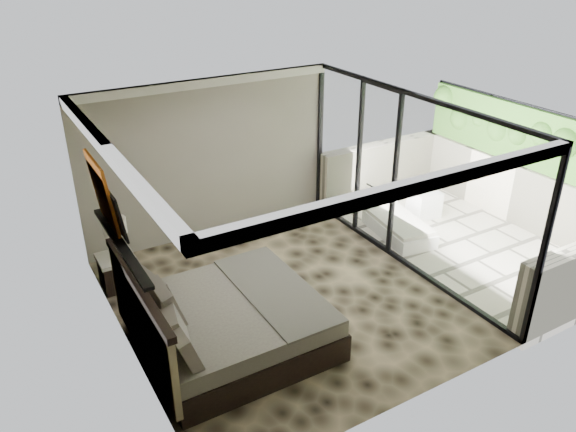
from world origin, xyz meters
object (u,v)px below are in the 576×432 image
nightstand (118,271)px  ottoman (424,203)px  bed (225,322)px  lounger (397,225)px  table_lamp (116,233)px

nightstand → ottoman: bearing=-15.0°
bed → lounger: bearing=17.7°
bed → nightstand: bearing=111.0°
nightstand → table_lamp: bearing=-36.9°
nightstand → lounger: bearing=-20.0°
ottoman → lounger: 1.02m
lounger → ottoman: bearing=28.4°
bed → ottoman: 5.19m
nightstand → ottoman: (5.75, -0.50, -0.02)m
bed → nightstand: size_ratio=4.37×
lounger → nightstand: bearing=178.3°
table_lamp → ottoman: table_lamp is taller
nightstand → lounger: 4.87m
table_lamp → nightstand: bearing=153.1°
table_lamp → ottoman: (5.70, -0.48, -0.67)m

